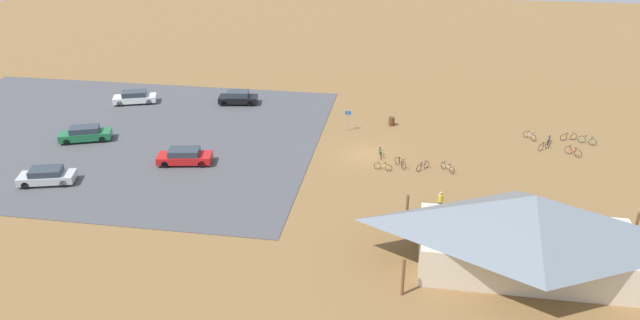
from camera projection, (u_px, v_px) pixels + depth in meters
ground at (366, 155)px, 55.08m from camera, size 160.00×160.00×0.00m
parking_lot_asphalt at (103, 135)px, 59.20m from camera, size 42.61×31.54×0.05m
bike_pavilion at (531, 229)px, 37.87m from camera, size 15.88×8.31×5.43m
trash_bin at (392, 121)px, 61.32m from camera, size 0.60×0.60×0.90m
lot_sign at (348, 117)px, 59.66m from camera, size 0.56×0.08×2.20m
bicycle_blue_yard_right at (549, 140)px, 57.23m from camera, size 0.61×1.58×0.83m
bicycle_teal_edge_south at (587, 140)px, 57.08m from camera, size 1.51×0.89×0.88m
bicycle_silver_near_porch at (448, 168)px, 51.84m from camera, size 1.16×1.29×0.79m
bicycle_purple_yard_left at (423, 166)px, 52.12m from camera, size 1.09×1.32×0.74m
bicycle_orange_lone_east at (569, 137)px, 57.91m from camera, size 1.66×0.58×0.81m
bicycle_red_lone_west at (573, 152)px, 54.73m from camera, size 1.28×1.20×0.92m
bicycle_green_near_sign at (381, 153)px, 54.51m from camera, size 0.48×1.69×0.85m
bicycle_white_yard_center at (530, 136)px, 58.11m from camera, size 1.08×1.30×0.82m
bicycle_yellow_by_bin at (383, 167)px, 52.03m from camera, size 1.61×0.55×0.75m
bicycle_black_yard_front at (400, 163)px, 52.59m from camera, size 1.05×1.42×0.90m
bicycle_blue_trailside at (544, 146)px, 55.91m from camera, size 1.28×1.22×0.82m
car_green_front_row at (85, 134)px, 57.54m from camera, size 5.05×3.27×1.45m
car_red_mid_lot at (185, 156)px, 52.96m from camera, size 4.98×2.67×1.42m
car_silver_inner_stall at (47, 176)px, 49.56m from camera, size 4.77×2.97×1.37m
car_black_near_entry at (238, 98)px, 66.89m from camera, size 4.45×2.45×1.47m
car_white_end_stall at (135, 97)px, 67.05m from camera, size 4.96×3.19×1.41m
visitor_crossing_yard at (440, 201)px, 45.51m from camera, size 0.36×0.37×1.65m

